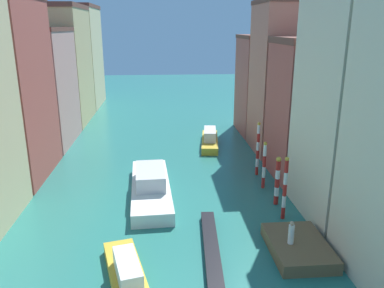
{
  "coord_description": "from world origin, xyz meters",
  "views": [
    {
      "loc": [
        0.22,
        -13.17,
        13.49
      ],
      "look_at": [
        3.41,
        26.03,
        1.5
      ],
      "focal_mm": 36.01,
      "sensor_mm": 36.0,
      "label": 1
    }
  ],
  "objects_px": {
    "motorboat_1": "(128,279)",
    "waterfront_dock": "(298,247)",
    "mooring_pole_2": "(264,165)",
    "person_on_dock": "(291,233)",
    "vaporetto_white": "(151,185)",
    "motorboat_0": "(210,139)",
    "mooring_pole_0": "(285,188)",
    "gondola_black": "(212,251)",
    "mooring_pole_1": "(277,180)",
    "mooring_pole_3": "(258,148)"
  },
  "relations": [
    {
      "from": "motorboat_1",
      "to": "waterfront_dock",
      "type": "bearing_deg",
      "value": 13.92
    },
    {
      "from": "mooring_pole_2",
      "to": "motorboat_1",
      "type": "relative_size",
      "value": 0.53
    },
    {
      "from": "person_on_dock",
      "to": "waterfront_dock",
      "type": "bearing_deg",
      "value": 15.47
    },
    {
      "from": "vaporetto_white",
      "to": "motorboat_0",
      "type": "xyz_separation_m",
      "value": [
        6.68,
        13.55,
        -0.08
      ]
    },
    {
      "from": "mooring_pole_0",
      "to": "motorboat_1",
      "type": "relative_size",
      "value": 0.6
    },
    {
      "from": "motorboat_0",
      "to": "gondola_black",
      "type": "bearing_deg",
      "value": -96.91
    },
    {
      "from": "mooring_pole_0",
      "to": "gondola_black",
      "type": "height_order",
      "value": "mooring_pole_0"
    },
    {
      "from": "person_on_dock",
      "to": "mooring_pole_0",
      "type": "xyz_separation_m",
      "value": [
        1.03,
        4.66,
        0.95
      ]
    },
    {
      "from": "mooring_pole_0",
      "to": "mooring_pole_1",
      "type": "distance_m",
      "value": 2.43
    },
    {
      "from": "mooring_pole_0",
      "to": "mooring_pole_3",
      "type": "xyz_separation_m",
      "value": [
        0.19,
        8.77,
        0.18
      ]
    },
    {
      "from": "mooring_pole_1",
      "to": "vaporetto_white",
      "type": "bearing_deg",
      "value": 165.37
    },
    {
      "from": "person_on_dock",
      "to": "mooring_pole_2",
      "type": "bearing_deg",
      "value": 84.37
    },
    {
      "from": "mooring_pole_1",
      "to": "motorboat_1",
      "type": "xyz_separation_m",
      "value": [
        -10.89,
        -9.44,
        -1.45
      ]
    },
    {
      "from": "mooring_pole_3",
      "to": "motorboat_1",
      "type": "height_order",
      "value": "mooring_pole_3"
    },
    {
      "from": "mooring_pole_3",
      "to": "vaporetto_white",
      "type": "height_order",
      "value": "mooring_pole_3"
    },
    {
      "from": "waterfront_dock",
      "to": "motorboat_1",
      "type": "relative_size",
      "value": 0.63
    },
    {
      "from": "person_on_dock",
      "to": "motorboat_1",
      "type": "distance_m",
      "value": 10.01
    },
    {
      "from": "vaporetto_white",
      "to": "motorboat_0",
      "type": "relative_size",
      "value": 1.45
    },
    {
      "from": "mooring_pole_1",
      "to": "gondola_black",
      "type": "distance_m",
      "value": 9.18
    },
    {
      "from": "mooring_pole_2",
      "to": "motorboat_0",
      "type": "height_order",
      "value": "mooring_pole_2"
    },
    {
      "from": "mooring_pole_2",
      "to": "vaporetto_white",
      "type": "bearing_deg",
      "value": -176.32
    },
    {
      "from": "waterfront_dock",
      "to": "motorboat_0",
      "type": "bearing_deg",
      "value": 96.49
    },
    {
      "from": "mooring_pole_3",
      "to": "waterfront_dock",
      "type": "bearing_deg",
      "value": -92.74
    },
    {
      "from": "mooring_pole_0",
      "to": "motorboat_1",
      "type": "bearing_deg",
      "value": -146.65
    },
    {
      "from": "mooring_pole_1",
      "to": "person_on_dock",
      "type": "bearing_deg",
      "value": -99.72
    },
    {
      "from": "mooring_pole_2",
      "to": "motorboat_1",
      "type": "distance_m",
      "value": 16.65
    },
    {
      "from": "motorboat_0",
      "to": "mooring_pole_3",
      "type": "bearing_deg",
      "value": -71.55
    },
    {
      "from": "mooring_pole_2",
      "to": "gondola_black",
      "type": "height_order",
      "value": "mooring_pole_2"
    },
    {
      "from": "mooring_pole_1",
      "to": "gondola_black",
      "type": "xyz_separation_m",
      "value": [
        -6.02,
        -6.7,
        -1.78
      ]
    },
    {
      "from": "motorboat_1",
      "to": "vaporetto_white",
      "type": "bearing_deg",
      "value": 85.46
    },
    {
      "from": "mooring_pole_0",
      "to": "mooring_pole_2",
      "type": "relative_size",
      "value": 1.13
    },
    {
      "from": "waterfront_dock",
      "to": "gondola_black",
      "type": "height_order",
      "value": "waterfront_dock"
    },
    {
      "from": "mooring_pole_1",
      "to": "motorboat_0",
      "type": "height_order",
      "value": "mooring_pole_1"
    },
    {
      "from": "mooring_pole_3",
      "to": "motorboat_1",
      "type": "distance_m",
      "value": 19.32
    },
    {
      "from": "mooring_pole_1",
      "to": "motorboat_1",
      "type": "height_order",
      "value": "mooring_pole_1"
    },
    {
      "from": "mooring_pole_0",
      "to": "motorboat_0",
      "type": "relative_size",
      "value": 0.6
    },
    {
      "from": "mooring_pole_2",
      "to": "motorboat_1",
      "type": "bearing_deg",
      "value": -130.19
    },
    {
      "from": "waterfront_dock",
      "to": "vaporetto_white",
      "type": "bearing_deg",
      "value": 134.44
    },
    {
      "from": "motorboat_0",
      "to": "mooring_pole_0",
      "type": "bearing_deg",
      "value": -80.6
    },
    {
      "from": "mooring_pole_0",
      "to": "mooring_pole_1",
      "type": "relative_size",
      "value": 1.21
    },
    {
      "from": "mooring_pole_1",
      "to": "motorboat_0",
      "type": "xyz_separation_m",
      "value": [
        -3.25,
        16.15,
        -1.3
      ]
    },
    {
      "from": "person_on_dock",
      "to": "motorboat_0",
      "type": "bearing_deg",
      "value": 95.03
    },
    {
      "from": "mooring_pole_3",
      "to": "motorboat_1",
      "type": "bearing_deg",
      "value": -124.57
    },
    {
      "from": "person_on_dock",
      "to": "mooring_pole_2",
      "type": "distance_m",
      "value": 10.35
    },
    {
      "from": "mooring_pole_3",
      "to": "gondola_black",
      "type": "bearing_deg",
      "value": -114.74
    },
    {
      "from": "mooring_pole_1",
      "to": "motorboat_1",
      "type": "distance_m",
      "value": 14.49
    },
    {
      "from": "mooring_pole_3",
      "to": "gondola_black",
      "type": "height_order",
      "value": "mooring_pole_3"
    },
    {
      "from": "mooring_pole_1",
      "to": "vaporetto_white",
      "type": "height_order",
      "value": "mooring_pole_1"
    },
    {
      "from": "waterfront_dock",
      "to": "mooring_pole_3",
      "type": "bearing_deg",
      "value": 87.26
    },
    {
      "from": "waterfront_dock",
      "to": "vaporetto_white",
      "type": "relative_size",
      "value": 0.43
    }
  ]
}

